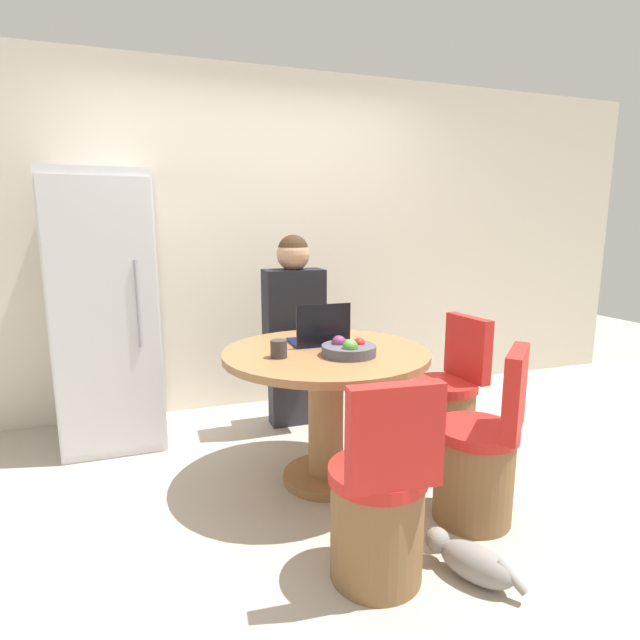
# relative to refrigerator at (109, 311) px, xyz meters

# --- Properties ---
(ground_plane) EXTENTS (12.00, 12.00, 0.00)m
(ground_plane) POSITION_rel_refrigerator_xyz_m (1.14, -1.17, -0.88)
(ground_plane) COLOR #B2A899
(wall_back) EXTENTS (7.00, 0.06, 2.60)m
(wall_back) POSITION_rel_refrigerator_xyz_m (1.14, 0.40, 0.42)
(wall_back) COLOR beige
(wall_back) RESTS_ON ground_plane
(refrigerator) EXTENTS (0.62, 0.72, 1.77)m
(refrigerator) POSITION_rel_refrigerator_xyz_m (0.00, 0.00, 0.00)
(refrigerator) COLOR silver
(refrigerator) RESTS_ON ground_plane
(dining_table) EXTENTS (1.12, 1.12, 0.77)m
(dining_table) POSITION_rel_refrigerator_xyz_m (1.15, -1.03, -0.34)
(dining_table) COLOR olive
(dining_table) RESTS_ON ground_plane
(chair_near_right_corner) EXTENTS (0.47, 0.47, 0.88)m
(chair_near_right_corner) POSITION_rel_refrigerator_xyz_m (1.72, -1.63, -0.58)
(chair_near_right_corner) COLOR brown
(chair_near_right_corner) RESTS_ON ground_plane
(chair_near_camera) EXTENTS (0.40, 0.41, 0.88)m
(chair_near_camera) POSITION_rel_refrigerator_xyz_m (1.08, -1.85, -0.58)
(chair_near_camera) COLOR brown
(chair_near_camera) RESTS_ON ground_plane
(chair_right_side) EXTENTS (0.41, 0.40, 0.88)m
(chair_right_side) POSITION_rel_refrigerator_xyz_m (1.98, -0.96, -0.58)
(chair_right_side) COLOR brown
(chair_right_side) RESTS_ON ground_plane
(person_seated) EXTENTS (0.40, 0.37, 1.38)m
(person_seated) POSITION_rel_refrigerator_xyz_m (1.18, -0.24, -0.11)
(person_seated) COLOR #2D2D38
(person_seated) RESTS_ON ground_plane
(laptop) EXTENTS (0.31, 0.23, 0.24)m
(laptop) POSITION_rel_refrigerator_xyz_m (1.16, -0.88, -0.06)
(laptop) COLOR #141947
(laptop) RESTS_ON dining_table
(fruit_bowl) EXTENTS (0.29, 0.29, 0.10)m
(fruit_bowl) POSITION_rel_refrigerator_xyz_m (1.22, -1.17, -0.08)
(fruit_bowl) COLOR #4C4C56
(fruit_bowl) RESTS_ON dining_table
(coffee_cup) EXTENTS (0.09, 0.09, 0.09)m
(coffee_cup) POSITION_rel_refrigerator_xyz_m (0.87, -1.09, -0.07)
(coffee_cup) COLOR #383333
(coffee_cup) RESTS_ON dining_table
(cat) EXTENTS (0.28, 0.40, 0.16)m
(cat) POSITION_rel_refrigerator_xyz_m (1.44, -1.98, -0.80)
(cat) COLOR gray
(cat) RESTS_ON ground_plane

